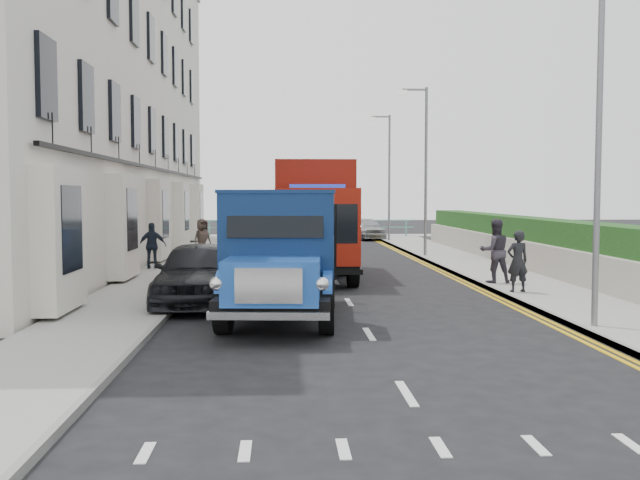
{
  "coord_description": "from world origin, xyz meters",
  "views": [
    {
      "loc": [
        -1.62,
        -15.09,
        2.59
      ],
      "look_at": [
        -0.6,
        3.88,
        1.4
      ],
      "focal_mm": 40.0,
      "sensor_mm": 36.0,
      "label": 1
    }
  ],
  "objects_px": {
    "pedestrian_east_near": "(518,261)",
    "bedford_lorry": "(279,264)",
    "red_lorry": "(314,216)",
    "lamp_near": "(593,120)",
    "lamp_far": "(387,170)",
    "parked_car_front": "(198,273)",
    "lamp_mid": "(423,161)"
  },
  "relations": [
    {
      "from": "pedestrian_east_near",
      "to": "bedford_lorry",
      "type": "bearing_deg",
      "value": 22.47
    },
    {
      "from": "bedford_lorry",
      "to": "red_lorry",
      "type": "height_order",
      "value": "red_lorry"
    },
    {
      "from": "lamp_near",
      "to": "bedford_lorry",
      "type": "relative_size",
      "value": 1.22
    },
    {
      "from": "lamp_far",
      "to": "red_lorry",
      "type": "distance_m",
      "value": 17.14
    },
    {
      "from": "lamp_far",
      "to": "red_lorry",
      "type": "bearing_deg",
      "value": -106.25
    },
    {
      "from": "red_lorry",
      "to": "parked_car_front",
      "type": "distance_m",
      "value": 6.75
    },
    {
      "from": "lamp_far",
      "to": "pedestrian_east_near",
      "type": "height_order",
      "value": "lamp_far"
    },
    {
      "from": "red_lorry",
      "to": "lamp_mid",
      "type": "bearing_deg",
      "value": 54.05
    },
    {
      "from": "parked_car_front",
      "to": "pedestrian_east_near",
      "type": "height_order",
      "value": "pedestrian_east_near"
    },
    {
      "from": "lamp_mid",
      "to": "pedestrian_east_near",
      "type": "distance_m",
      "value": 11.67
    },
    {
      "from": "pedestrian_east_near",
      "to": "lamp_far",
      "type": "bearing_deg",
      "value": -98.4
    },
    {
      "from": "parked_car_front",
      "to": "lamp_far",
      "type": "bearing_deg",
      "value": 71.29
    },
    {
      "from": "lamp_mid",
      "to": "red_lorry",
      "type": "bearing_deg",
      "value": -126.92
    },
    {
      "from": "lamp_near",
      "to": "lamp_mid",
      "type": "distance_m",
      "value": 16.0
    },
    {
      "from": "lamp_mid",
      "to": "lamp_near",
      "type": "bearing_deg",
      "value": -90.0
    },
    {
      "from": "parked_car_front",
      "to": "pedestrian_east_near",
      "type": "distance_m",
      "value": 8.06
    },
    {
      "from": "bedford_lorry",
      "to": "parked_car_front",
      "type": "bearing_deg",
      "value": 129.54
    },
    {
      "from": "red_lorry",
      "to": "parked_car_front",
      "type": "relative_size",
      "value": 1.57
    },
    {
      "from": "lamp_mid",
      "to": "pedestrian_east_near",
      "type": "bearing_deg",
      "value": -88.87
    },
    {
      "from": "lamp_near",
      "to": "parked_car_front",
      "type": "height_order",
      "value": "lamp_near"
    },
    {
      "from": "lamp_far",
      "to": "bedford_lorry",
      "type": "xyz_separation_m",
      "value": [
        -5.86,
        -24.98,
        -2.78
      ]
    },
    {
      "from": "lamp_far",
      "to": "parked_car_front",
      "type": "xyz_separation_m",
      "value": [
        -7.78,
        -22.26,
        -3.24
      ]
    },
    {
      "from": "lamp_far",
      "to": "pedestrian_east_near",
      "type": "distance_m",
      "value": 21.48
    },
    {
      "from": "lamp_mid",
      "to": "pedestrian_east_near",
      "type": "height_order",
      "value": "lamp_mid"
    },
    {
      "from": "lamp_mid",
      "to": "parked_car_front",
      "type": "distance_m",
      "value": 14.87
    },
    {
      "from": "lamp_near",
      "to": "pedestrian_east_near",
      "type": "height_order",
      "value": "lamp_near"
    },
    {
      "from": "lamp_far",
      "to": "pedestrian_east_near",
      "type": "xyz_separation_m",
      "value": [
        0.22,
        -21.26,
        -3.09
      ]
    },
    {
      "from": "lamp_near",
      "to": "bedford_lorry",
      "type": "xyz_separation_m",
      "value": [
        -5.86,
        1.02,
        -2.78
      ]
    },
    {
      "from": "lamp_mid",
      "to": "bedford_lorry",
      "type": "height_order",
      "value": "lamp_mid"
    },
    {
      "from": "red_lorry",
      "to": "parked_car_front",
      "type": "xyz_separation_m",
      "value": [
        -3.02,
        -5.92,
        -1.19
      ]
    },
    {
      "from": "red_lorry",
      "to": "parked_car_front",
      "type": "height_order",
      "value": "red_lorry"
    },
    {
      "from": "lamp_mid",
      "to": "bedford_lorry",
      "type": "distance_m",
      "value": 16.32
    }
  ]
}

